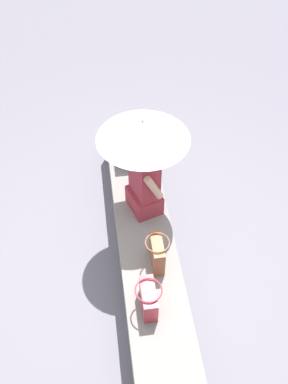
% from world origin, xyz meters
% --- Properties ---
extents(ground_plane, '(14.00, 14.00, 0.00)m').
position_xyz_m(ground_plane, '(0.00, 0.00, 0.00)').
color(ground_plane, slate).
extents(stone_bench, '(3.19, 0.54, 0.48)m').
position_xyz_m(stone_bench, '(0.00, 0.00, 0.24)').
color(stone_bench, gray).
rests_on(stone_bench, ground).
extents(person_seated, '(0.51, 0.37, 0.90)m').
position_xyz_m(person_seated, '(0.22, -0.04, 0.86)').
color(person_seated, '#992D38').
rests_on(person_seated, stone_bench).
extents(parasol, '(0.85, 0.85, 1.09)m').
position_xyz_m(parasol, '(0.28, -0.03, 1.44)').
color(parasol, '#B7B7BC').
rests_on(parasol, stone_bench).
extents(handbag_black, '(0.22, 0.17, 0.32)m').
position_xyz_m(handbag_black, '(0.94, 0.08, 0.63)').
color(handbag_black, black).
rests_on(handbag_black, stone_bench).
extents(tote_bag_canvas, '(0.31, 0.23, 0.27)m').
position_xyz_m(tote_bag_canvas, '(-0.89, 0.08, 0.61)').
color(tote_bag_canvas, '#B2333D').
rests_on(tote_bag_canvas, stone_bench).
extents(shoulder_bag_spare, '(0.30, 0.22, 0.32)m').
position_xyz_m(shoulder_bag_spare, '(-0.46, -0.06, 0.63)').
color(shoulder_bag_spare, brown).
rests_on(shoulder_bag_spare, stone_bench).
extents(magazine, '(0.34, 0.31, 0.01)m').
position_xyz_m(magazine, '(1.30, -0.04, 0.48)').
color(magazine, '#339ED1').
rests_on(magazine, stone_bench).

